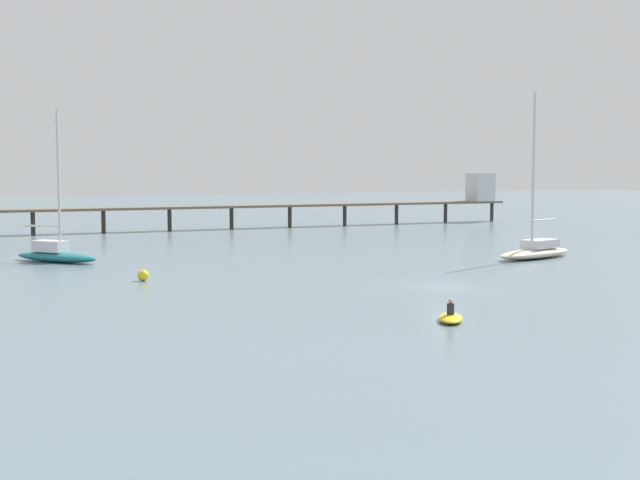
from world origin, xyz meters
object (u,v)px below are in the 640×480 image
Objects in this scene: sailboat_cream at (536,249)px; sailboat_teal at (55,252)px; mooring_buoy_mid at (143,275)px; pier at (302,201)px; dinghy_yellow at (450,317)px.

sailboat_cream is 1.13× the size of sailboat_teal.
mooring_buoy_mid is (-33.30, -1.18, -0.38)m from sailboat_cream.
sailboat_teal reaches higher than pier.
sailboat_cream reaches higher than sailboat_teal.
dinghy_yellow is 3.71× the size of mooring_buoy_mid.
sailboat_teal is at bearing 105.45° from mooring_buoy_mid.
sailboat_cream reaches higher than pier.
pier is 54.99m from mooring_buoy_mid.
sailboat_cream is at bearing 44.54° from dinghy_yellow.
sailboat_cream is 39.61m from sailboat_teal.
sailboat_teal reaches higher than mooring_buoy_mid.
pier is 7.33× the size of sailboat_teal.
sailboat_cream is 18.21× the size of mooring_buoy_mid.
dinghy_yellow is (14.57, -35.69, -0.58)m from sailboat_teal.
sailboat_cream reaches higher than mooring_buoy_mid.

